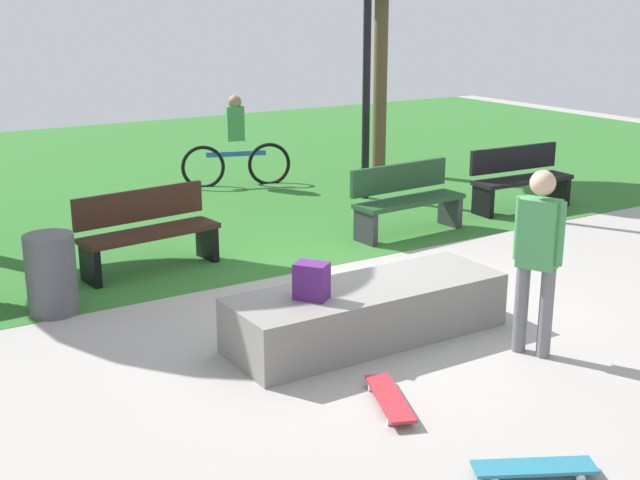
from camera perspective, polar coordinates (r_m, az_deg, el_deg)
ground_plane at (r=8.43m, az=3.33°, el=-4.73°), size 28.00×28.00×0.00m
grass_lawn at (r=15.13m, az=-13.84°, el=4.21°), size 26.60×12.60×0.01m
concrete_ledge at (r=7.67m, az=3.25°, el=-4.89°), size 2.61×0.87×0.50m
backpack_on_ledge at (r=7.20m, az=-0.58°, el=-2.79°), size 0.33×0.34×0.32m
skater_performing_trick at (r=7.33m, az=14.56°, el=-0.65°), size 0.31×0.40×1.63m
skateboard_by_ledge at (r=6.52m, az=4.75°, el=-10.65°), size 0.48×0.82×0.08m
skateboard_spare at (r=5.81m, az=14.32°, el=-14.73°), size 0.80×0.55×0.08m
park_bench_by_oak at (r=11.07m, az=5.87°, el=2.87°), size 1.63×0.57×0.91m
park_bench_far_left at (r=9.70m, az=-11.64°, el=0.73°), size 1.64×0.66×0.91m
park_bench_near_path at (r=12.65m, az=13.39°, el=4.18°), size 1.62×0.54×0.91m
lamp_post at (r=12.78m, az=3.23°, el=14.16°), size 0.28×0.28×4.24m
trash_bin at (r=8.62m, az=-17.76°, el=-2.22°), size 0.49×0.49×0.80m
cyclist_on_bicycle at (r=13.96m, az=-5.72°, el=6.25°), size 1.75×0.62×1.52m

